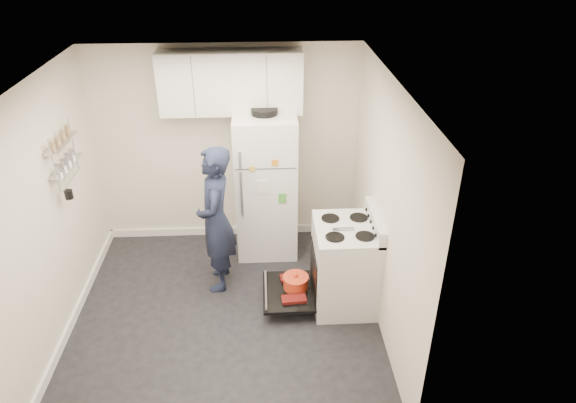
{
  "coord_description": "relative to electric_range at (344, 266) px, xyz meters",
  "views": [
    {
      "loc": [
        0.44,
        -4.24,
        3.73
      ],
      "look_at": [
        0.69,
        0.55,
        1.05
      ],
      "focal_mm": 32.0,
      "sensor_mm": 36.0,
      "label": 1
    }
  ],
  "objects": [
    {
      "name": "electric_range",
      "position": [
        0.0,
        0.0,
        0.0
      ],
      "size": [
        0.66,
        0.76,
        1.1
      ],
      "color": "silver",
      "rests_on": "ground"
    },
    {
      "name": "upper_cabinets",
      "position": [
        -1.16,
        1.28,
        1.63
      ],
      "size": [
        1.6,
        0.33,
        0.7
      ],
      "primitive_type": "cube",
      "color": "silver",
      "rests_on": "room"
    },
    {
      "name": "refrigerator",
      "position": [
        -0.8,
        1.1,
        0.43
      ],
      "size": [
        0.72,
        0.74,
        1.85
      ],
      "color": "white",
      "rests_on": "ground"
    },
    {
      "name": "room",
      "position": [
        -1.29,
        -0.12,
        0.74
      ],
      "size": [
        3.21,
        3.21,
        2.51
      ],
      "color": "black",
      "rests_on": "ground"
    },
    {
      "name": "wall_shelf_rack",
      "position": [
        -2.78,
        0.34,
        1.21
      ],
      "size": [
        0.14,
        0.6,
        0.61
      ],
      "color": "#B2B2B7",
      "rests_on": "room"
    },
    {
      "name": "open_oven_door",
      "position": [
        -0.55,
        0.02,
        -0.28
      ],
      "size": [
        0.55,
        0.7,
        0.22
      ],
      "color": "black",
      "rests_on": "ground"
    },
    {
      "name": "person",
      "position": [
        -1.35,
        0.39,
        0.38
      ],
      "size": [
        0.41,
        0.62,
        1.69
      ],
      "primitive_type": "imported",
      "rotation": [
        0.0,
        0.0,
        -1.57
      ],
      "color": "#181E35",
      "rests_on": "ground"
    }
  ]
}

